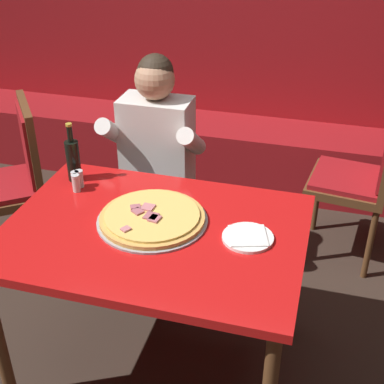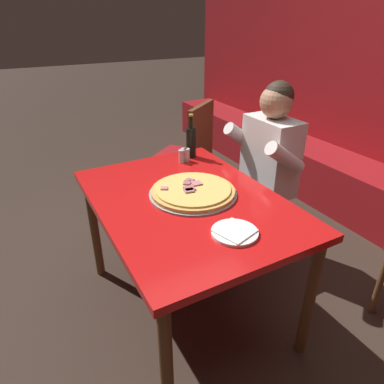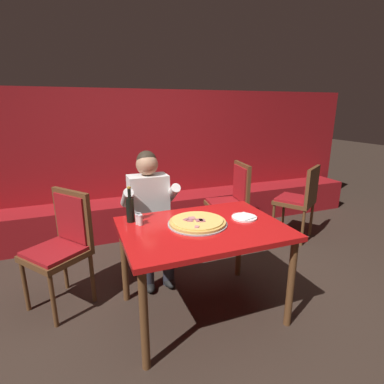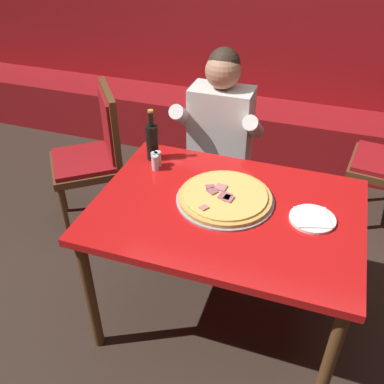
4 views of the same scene
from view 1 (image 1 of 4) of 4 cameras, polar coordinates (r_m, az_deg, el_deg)
ground_plane at (r=2.75m, az=-3.48°, el=-17.36°), size 24.00×24.00×0.00m
booth_wall_panel at (r=4.11m, az=6.17°, el=15.01°), size 6.80×0.16×1.90m
booth_bench at (r=4.07m, az=4.81°, el=4.05°), size 6.46×0.48×0.46m
main_dining_table at (r=2.29m, az=-4.02°, el=-5.69°), size 1.26×0.91×0.78m
pizza at (r=2.28m, az=-4.27°, el=-2.76°), size 0.47×0.47×0.05m
plate_white_paper at (r=2.18m, az=5.97°, el=-4.82°), size 0.21×0.21×0.02m
beer_bottle at (r=2.61m, az=-12.57°, el=3.46°), size 0.07×0.07×0.29m
shaker_oregano at (r=2.57m, az=-11.90°, el=1.31°), size 0.04×0.04×0.09m
shaker_red_pepper_flakes at (r=2.56m, az=-12.31°, el=1.19°), size 0.04×0.04×0.09m
shaker_black_pepper at (r=2.53m, az=-12.26°, el=0.86°), size 0.04×0.04×0.09m
diner_seated_blue_shirt at (r=2.90m, az=-4.24°, el=3.11°), size 0.53×0.53×1.27m
dining_chair_near_left at (r=3.21m, az=17.96°, el=2.13°), size 0.49×0.49×1.01m
dining_chair_near_right at (r=3.20m, az=-18.49°, el=1.76°), size 0.62×0.62×1.00m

